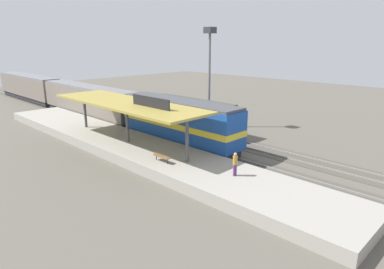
{
  "coord_description": "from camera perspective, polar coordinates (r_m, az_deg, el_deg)",
  "views": [
    {
      "loc": [
        -22.2,
        -25.87,
        10.11
      ],
      "look_at": [
        -1.38,
        -5.37,
        2.0
      ],
      "focal_mm": 31.43,
      "sensor_mm": 36.0,
      "label": 1
    }
  ],
  "objects": [
    {
      "name": "station_canopy",
      "position": [
        31.7,
        -11.0,
        5.1
      ],
      "size": [
        5.2,
        18.0,
        4.7
      ],
      "color": "#47474C",
      "rests_on": "platform"
    },
    {
      "name": "track_far",
      "position": [
        38.59,
        0.54,
        0.38
      ],
      "size": [
        3.2,
        110.0,
        0.16
      ],
      "color": "#4E4941",
      "rests_on": "ground"
    },
    {
      "name": "platform_bench",
      "position": [
        26.68,
        -5.16,
        -3.73
      ],
      "size": [
        0.44,
        1.7,
        0.5
      ],
      "color": "#333338",
      "rests_on": "platform"
    },
    {
      "name": "light_mast",
      "position": [
        40.16,
        3.01,
        13.05
      ],
      "size": [
        1.1,
        1.1,
        11.7
      ],
      "color": "slate",
      "rests_on": "ground"
    },
    {
      "name": "ground_plane",
      "position": [
        36.84,
        -2.27,
        -0.43
      ],
      "size": [
        120.0,
        120.0,
        0.0
      ],
      "primitive_type": "plane",
      "color": "#5B564C"
    },
    {
      "name": "passenger_carriage_rear",
      "position": [
        66.77,
        -25.93,
        7.27
      ],
      "size": [
        2.9,
        20.0,
        4.24
      ],
      "color": "#28282D",
      "rests_on": "track_near"
    },
    {
      "name": "freight_car",
      "position": [
        38.78,
        -0.46,
        3.4
      ],
      "size": [
        2.8,
        12.0,
        3.54
      ],
      "color": "#28282D",
      "rests_on": "track_far"
    },
    {
      "name": "person_waiting",
      "position": [
        23.94,
        7.33,
        -4.79
      ],
      "size": [
        0.34,
        0.34,
        1.71
      ],
      "color": "#663375",
      "rests_on": "platform"
    },
    {
      "name": "platform",
      "position": [
        32.74,
        -10.72,
        -1.92
      ],
      "size": [
        6.0,
        44.0,
        0.9
      ],
      "primitive_type": "cube",
      "color": "#9E998E",
      "rests_on": "ground"
    },
    {
      "name": "track_near",
      "position": [
        35.55,
        -4.62,
        -1.01
      ],
      "size": [
        3.2,
        110.0,
        0.16
      ],
      "color": "#4E4941",
      "rests_on": "ground"
    },
    {
      "name": "locomotive",
      "position": [
        33.37,
        -2.26,
        2.16
      ],
      "size": [
        2.93,
        14.43,
        4.44
      ],
      "color": "#28282D",
      "rests_on": "track_near"
    },
    {
      "name": "passenger_carriage_front",
      "position": [
        47.87,
        -17.26,
        5.45
      ],
      "size": [
        2.9,
        20.0,
        4.24
      ],
      "color": "#28282D",
      "rests_on": "track_near"
    }
  ]
}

